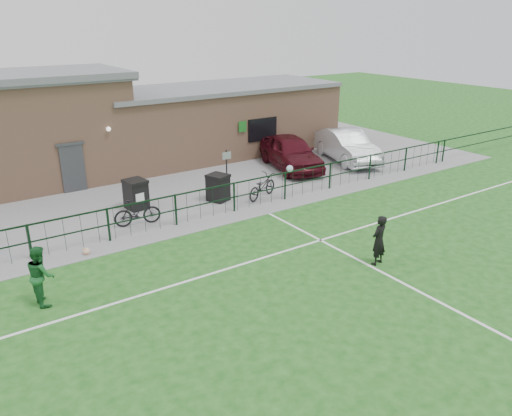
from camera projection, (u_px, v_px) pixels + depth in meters
ground at (364, 311)px, 12.97m from camera, size 90.00×90.00×0.00m
paving_strip at (155, 181)px, 23.42m from camera, size 34.00×13.00×0.02m
pitch_line_touch at (215, 218)px, 19.01m from camera, size 28.00×0.10×0.01m
pitch_line_mid at (273, 255)px, 16.07m from camera, size 28.00×0.10×0.01m
pitch_line_perp at (414, 289)px, 14.02m from camera, size 0.10×16.00×0.01m
perimeter_fence at (212, 202)px, 18.95m from camera, size 28.00×0.10×1.20m
wheelie_bin_left at (136, 195)px, 19.77m from camera, size 0.84×0.92×1.10m
wheelie_bin_right at (218, 189)px, 20.64m from camera, size 0.92×0.98×1.04m
sign_post at (227, 173)px, 21.07m from camera, size 0.08×0.08×2.00m
car_maroon at (291, 152)px, 25.04m from camera, size 3.19×5.25×1.67m
car_silver at (347, 146)px, 26.36m from camera, size 3.10×5.25×1.63m
bicycle_d at (137, 212)px, 18.17m from camera, size 1.76×0.78×1.02m
bicycle_e at (262, 186)px, 20.98m from camera, size 2.00×1.34×0.99m
goalkeeper_kick at (376, 238)px, 15.24m from camera, size 1.60×3.35×2.65m
outfield_player at (41, 275)px, 13.10m from camera, size 0.65×0.82×1.64m
ball_ground at (86, 251)px, 16.04m from camera, size 0.23×0.23×0.23m
clubhouse at (110, 125)px, 24.49m from camera, size 24.25×5.40×4.96m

